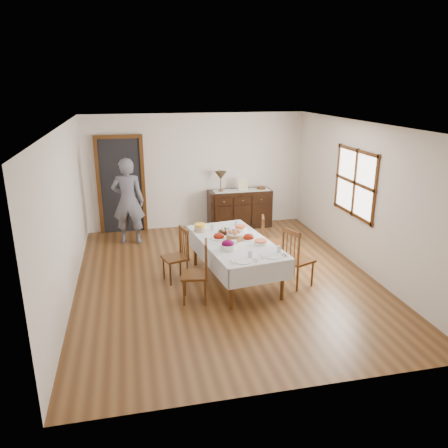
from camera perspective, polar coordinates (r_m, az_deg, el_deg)
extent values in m
plane|color=brown|center=(7.63, 0.16, -7.03)|extent=(6.00, 6.00, 0.00)
cube|color=silver|center=(6.95, 0.18, 12.80)|extent=(5.00, 6.00, 0.02)
cube|color=white|center=(10.06, -3.59, 6.87)|extent=(5.00, 0.02, 2.60)
cube|color=white|center=(4.48, 8.65, -7.66)|extent=(5.00, 0.02, 2.60)
cube|color=white|center=(7.09, -19.95, 1.11)|extent=(0.02, 6.00, 2.60)
cube|color=white|center=(8.09, 17.76, 3.32)|extent=(0.02, 6.00, 2.60)
cube|color=white|center=(8.29, 16.80, 5.18)|extent=(0.02, 1.30, 1.10)
cube|color=#4E2A0F|center=(8.28, 16.72, 5.17)|extent=(0.03, 1.46, 1.26)
cube|color=black|center=(9.96, -13.26, 4.84)|extent=(0.90, 0.06, 2.10)
cube|color=#4E2A0F|center=(9.94, -13.26, 4.82)|extent=(1.04, 0.08, 2.18)
cube|color=silver|center=(7.26, 1.46, -2.33)|extent=(1.33, 2.21, 0.04)
cylinder|color=#4E2A0F|center=(6.49, 0.95, -8.46)|extent=(0.06, 0.06, 0.67)
cylinder|color=#4E2A0F|center=(6.83, 7.64, -7.26)|extent=(0.06, 0.06, 0.67)
cylinder|color=#4E2A0F|center=(8.05, -3.79, -3.14)|extent=(0.06, 0.06, 0.67)
cylinder|color=#4E2A0F|center=(8.32, 1.82, -2.39)|extent=(0.06, 0.06, 0.67)
cube|color=silver|center=(7.14, -2.50, -3.92)|extent=(0.33, 2.10, 0.32)
cube|color=silver|center=(7.51, 5.20, -2.84)|extent=(0.33, 2.10, 0.32)
cube|color=silver|center=(6.43, 5.01, -6.54)|extent=(1.07, 0.18, 0.32)
cube|color=silver|center=(8.23, -1.31, -0.90)|extent=(1.07, 0.18, 0.32)
cube|color=#4E2A0F|center=(6.72, -3.87, -6.67)|extent=(0.47, 0.47, 0.04)
cylinder|color=#4E2A0F|center=(6.97, -5.12, -7.80)|extent=(0.03, 0.03, 0.41)
cylinder|color=#4E2A0F|center=(6.68, -5.27, -9.00)|extent=(0.03, 0.03, 0.41)
cylinder|color=#4E2A0F|center=(6.96, -2.44, -7.79)|extent=(0.03, 0.03, 0.41)
cylinder|color=#4E2A0F|center=(6.67, -2.47, -8.99)|extent=(0.03, 0.03, 0.41)
cylinder|color=#4E2A0F|center=(6.77, -2.34, -4.01)|extent=(0.04, 0.04, 0.53)
cylinder|color=#4E2A0F|center=(6.45, -2.36, -5.14)|extent=(0.04, 0.04, 0.53)
cube|color=#4E2A0F|center=(6.53, -2.37, -2.72)|extent=(0.11, 0.38, 0.08)
cylinder|color=#4E2A0F|center=(6.70, -2.34, -4.44)|extent=(0.02, 0.02, 0.44)
cylinder|color=#4E2A0F|center=(6.62, -2.34, -4.72)|extent=(0.02, 0.02, 0.44)
cylinder|color=#4E2A0F|center=(6.54, -2.35, -5.00)|extent=(0.02, 0.02, 0.44)
cube|color=#4E2A0F|center=(7.43, -6.41, -4.43)|extent=(0.47, 0.47, 0.04)
cylinder|color=#4E2A0F|center=(7.60, -7.89, -5.74)|extent=(0.03, 0.03, 0.39)
cylinder|color=#4E2A0F|center=(7.33, -7.01, -6.60)|extent=(0.03, 0.03, 0.39)
cylinder|color=#4E2A0F|center=(7.70, -5.73, -5.32)|extent=(0.03, 0.03, 0.39)
cylinder|color=#4E2A0F|center=(7.44, -4.79, -6.15)|extent=(0.03, 0.03, 0.39)
cylinder|color=#4E2A0F|center=(7.54, -5.74, -2.00)|extent=(0.04, 0.04, 0.51)
cylinder|color=#4E2A0F|center=(7.26, -4.73, -2.77)|extent=(0.04, 0.04, 0.51)
cube|color=#4E2A0F|center=(7.33, -5.29, -0.78)|extent=(0.14, 0.36, 0.07)
cylinder|color=#4E2A0F|center=(7.48, -5.49, -2.32)|extent=(0.02, 0.02, 0.42)
cylinder|color=#4E2A0F|center=(7.41, -5.24, -2.51)|extent=(0.02, 0.02, 0.42)
cylinder|color=#4E2A0F|center=(7.33, -4.99, -2.71)|extent=(0.02, 0.02, 0.42)
cube|color=#4E2A0F|center=(7.30, 9.68, -4.65)|extent=(0.55, 0.55, 0.04)
cylinder|color=#4E2A0F|center=(7.40, 11.45, -6.43)|extent=(0.04, 0.04, 0.43)
cylinder|color=#4E2A0F|center=(7.61, 9.61, -5.60)|extent=(0.04, 0.04, 0.43)
cylinder|color=#4E2A0F|center=(7.18, 9.56, -7.11)|extent=(0.04, 0.04, 0.43)
cylinder|color=#4E2A0F|center=(7.40, 7.72, -6.23)|extent=(0.04, 0.04, 0.43)
cylinder|color=#4E2A0F|center=(6.96, 9.72, -3.34)|extent=(0.04, 0.04, 0.56)
cylinder|color=#4E2A0F|center=(7.20, 7.72, -2.51)|extent=(0.04, 0.04, 0.56)
cube|color=#4E2A0F|center=(6.99, 8.79, -1.09)|extent=(0.19, 0.38, 0.08)
cylinder|color=#4E2A0F|center=(7.02, 9.20, -3.28)|extent=(0.02, 0.02, 0.46)
cylinder|color=#4E2A0F|center=(7.08, 8.70, -3.07)|extent=(0.02, 0.02, 0.46)
cylinder|color=#4E2A0F|center=(7.14, 8.20, -2.86)|extent=(0.02, 0.02, 0.46)
cube|color=#4E2A0F|center=(8.16, 6.22, -2.42)|extent=(0.45, 0.45, 0.04)
cylinder|color=#4E2A0F|center=(8.11, 7.30, -4.18)|extent=(0.03, 0.03, 0.38)
cylinder|color=#4E2A0F|center=(8.39, 7.13, -3.41)|extent=(0.03, 0.03, 0.38)
cylinder|color=#4E2A0F|center=(8.09, 5.17, -4.17)|extent=(0.03, 0.03, 0.38)
cylinder|color=#4E2A0F|center=(8.37, 5.07, -3.39)|extent=(0.03, 0.03, 0.38)
cylinder|color=#4E2A0F|center=(7.92, 5.14, -1.12)|extent=(0.04, 0.04, 0.50)
cylinder|color=#4E2A0F|center=(8.22, 5.03, -0.40)|extent=(0.04, 0.04, 0.50)
cube|color=#4E2A0F|center=(8.00, 5.12, 0.69)|extent=(0.12, 0.35, 0.07)
cylinder|color=#4E2A0F|center=(8.00, 5.11, -1.06)|extent=(0.02, 0.02, 0.41)
cylinder|color=#4E2A0F|center=(8.07, 5.08, -0.87)|extent=(0.02, 0.02, 0.41)
cylinder|color=#4E2A0F|center=(8.15, 5.05, -0.69)|extent=(0.02, 0.02, 0.41)
cube|color=black|center=(10.18, 2.05, 2.03)|extent=(1.45, 0.48, 0.87)
cube|color=black|center=(9.77, -0.05, 2.96)|extent=(0.41, 0.02, 0.17)
sphere|color=brown|center=(9.76, -0.03, 2.93)|extent=(0.03, 0.03, 0.03)
cube|color=black|center=(9.87, 2.43, 3.10)|extent=(0.41, 0.02, 0.17)
sphere|color=brown|center=(9.86, 2.46, 3.07)|extent=(0.03, 0.03, 0.03)
cube|color=black|center=(9.99, 4.85, 3.23)|extent=(0.41, 0.02, 0.17)
sphere|color=brown|center=(9.97, 4.88, 3.20)|extent=(0.03, 0.03, 0.03)
imported|color=slate|center=(9.20, -12.44, 3.28)|extent=(0.65, 0.47, 1.93)
cylinder|color=olive|center=(7.26, 1.36, -1.74)|extent=(0.27, 0.27, 0.10)
cylinder|color=silver|center=(7.24, 1.37, -1.29)|extent=(0.24, 0.24, 0.02)
sphere|color=#BA6E48|center=(7.25, 1.89, -1.03)|extent=(0.08, 0.08, 0.08)
sphere|color=#BA6E48|center=(7.30, 1.24, -0.90)|extent=(0.08, 0.08, 0.08)
sphere|color=#BA6E48|center=(7.22, 0.85, -1.11)|extent=(0.08, 0.08, 0.08)
sphere|color=#BA6E48|center=(7.17, 1.50, -1.24)|extent=(0.08, 0.08, 0.08)
cylinder|color=black|center=(7.59, 0.26, -1.06)|extent=(0.27, 0.27, 0.05)
ellipsoid|color=#FF8FC5|center=(7.59, 0.80, -0.68)|extent=(0.05, 0.05, 0.06)
ellipsoid|color=#74D9FF|center=(7.64, 0.56, -0.57)|extent=(0.05, 0.05, 0.06)
ellipsoid|color=#9FD774|center=(7.65, 0.14, -0.55)|extent=(0.05, 0.05, 0.06)
ellipsoid|color=#DE8447|center=(7.62, -0.21, -0.62)|extent=(0.05, 0.05, 0.06)
ellipsoid|color=#A77FC6|center=(7.56, -0.29, -0.76)|extent=(0.05, 0.05, 0.06)
ellipsoid|color=#F0E25A|center=(7.52, -0.04, -0.87)|extent=(0.05, 0.05, 0.06)
ellipsoid|color=#FF8FC5|center=(7.51, 0.38, -0.90)|extent=(0.05, 0.05, 0.06)
ellipsoid|color=#74D9FF|center=(7.54, 0.73, -0.82)|extent=(0.05, 0.05, 0.06)
cylinder|color=white|center=(7.35, -0.67, -1.84)|extent=(0.31, 0.31, 0.01)
ellipsoid|color=maroon|center=(7.34, -0.67, -1.62)|extent=(0.19, 0.16, 0.11)
cylinder|color=white|center=(7.32, 3.23, -1.95)|extent=(0.27, 0.27, 0.01)
ellipsoid|color=maroon|center=(7.31, 3.24, -1.72)|extent=(0.19, 0.16, 0.11)
cylinder|color=white|center=(6.86, 0.51, -3.04)|extent=(0.25, 0.25, 0.08)
ellipsoid|color=#5A0131|center=(6.83, 0.51, -2.56)|extent=(0.20, 0.17, 0.11)
cylinder|color=white|center=(7.73, 2.19, -0.66)|extent=(0.21, 0.21, 0.06)
cylinder|color=#DB5427|center=(7.71, 2.19, -0.34)|extent=(0.18, 0.18, 0.03)
cylinder|color=tan|center=(7.69, -3.11, -0.63)|extent=(0.21, 0.21, 0.10)
cylinder|color=yellow|center=(7.67, -3.11, -0.15)|extent=(0.20, 0.20, 0.04)
cylinder|color=white|center=(7.11, 4.79, -2.47)|extent=(0.21, 0.21, 0.04)
cylinder|color=#E56842|center=(7.10, 4.80, -2.21)|extent=(0.20, 0.20, 0.02)
cube|color=white|center=(7.06, 1.10, -2.44)|extent=(0.15, 0.11, 0.07)
cylinder|color=white|center=(6.42, 2.50, -4.87)|extent=(0.25, 0.25, 0.01)
cube|color=silver|center=(6.38, 1.02, -5.03)|extent=(0.10, 0.13, 0.01)
cube|color=silver|center=(6.38, 1.02, -4.98)|extent=(0.04, 0.16, 0.01)
cube|color=silver|center=(6.46, 3.88, -4.77)|extent=(0.04, 0.18, 0.01)
cube|color=silver|center=(6.47, 4.22, -4.74)|extent=(0.04, 0.14, 0.01)
cylinder|color=silver|center=(6.58, 3.44, -3.91)|extent=(0.07, 0.07, 0.10)
cylinder|color=white|center=(6.64, 6.38, -4.18)|extent=(0.25, 0.25, 0.01)
cube|color=silver|center=(6.59, 4.98, -4.33)|extent=(0.10, 0.13, 0.01)
cube|color=silver|center=(6.59, 4.98, -4.28)|extent=(0.04, 0.16, 0.01)
cube|color=silver|center=(6.69, 7.69, -4.08)|extent=(0.04, 0.18, 0.01)
cube|color=silver|center=(6.71, 8.01, -4.05)|extent=(0.04, 0.14, 0.01)
cylinder|color=silver|center=(6.80, 7.19, -3.26)|extent=(0.07, 0.07, 0.10)
cylinder|color=silver|center=(7.76, -1.50, -0.40)|extent=(0.07, 0.07, 0.11)
cylinder|color=silver|center=(8.01, 1.67, 0.15)|extent=(0.07, 0.07, 0.10)
cube|color=silver|center=(10.05, 2.31, 4.42)|extent=(1.30, 0.35, 0.01)
cylinder|color=brown|center=(9.95, -0.43, 4.35)|extent=(0.12, 0.12, 0.03)
cylinder|color=brown|center=(9.92, -0.43, 5.14)|extent=(0.02, 0.02, 0.25)
cone|color=#3D2F1C|center=(9.87, -0.43, 6.36)|extent=(0.26, 0.26, 0.18)
cube|color=beige|center=(10.00, 2.49, 5.14)|extent=(0.22, 0.08, 0.28)
cylinder|color=#4E2A0F|center=(10.20, 4.89, 4.72)|extent=(0.20, 0.20, 0.06)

